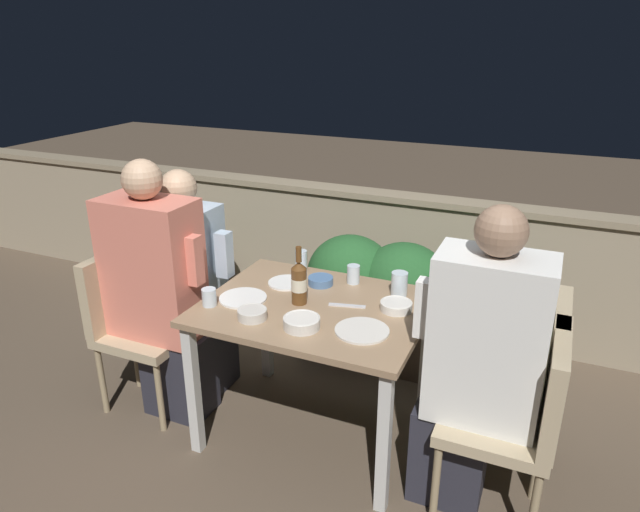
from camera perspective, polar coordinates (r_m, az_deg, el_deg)
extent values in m
plane|color=brown|center=(3.01, -0.48, -17.00)|extent=(16.00, 16.00, 0.00)
cube|color=gray|center=(3.86, 7.36, -0.61)|extent=(9.00, 0.14, 0.87)
cube|color=gray|center=(3.71, 7.69, 5.87)|extent=(9.00, 0.18, 0.04)
cube|color=#937556|center=(2.64, -0.52, -5.20)|extent=(1.02, 0.80, 0.03)
cube|color=silver|center=(2.76, -12.55, -12.91)|extent=(0.05, 0.05, 0.67)
cube|color=silver|center=(2.42, 6.41, -18.10)|extent=(0.05, 0.05, 0.67)
cube|color=silver|center=(3.26, -5.40, -6.71)|extent=(0.05, 0.05, 0.67)
cube|color=silver|center=(2.98, 10.54, -9.97)|extent=(0.05, 0.05, 0.67)
cube|color=brown|center=(3.49, 8.10, -8.49)|extent=(1.20, 0.36, 0.28)
ellipsoid|color=#235628|center=(3.41, 3.10, -2.08)|extent=(0.54, 0.47, 0.51)
ellipsoid|color=#235628|center=(3.32, 8.43, -2.98)|extent=(0.54, 0.47, 0.51)
ellipsoid|color=#235628|center=(3.27, 14.01, -3.88)|extent=(0.54, 0.47, 0.51)
cube|color=tan|center=(3.11, -16.69, -7.41)|extent=(0.43, 0.43, 0.05)
cube|color=tan|center=(3.13, -19.81, -3.03)|extent=(0.06, 0.43, 0.40)
cylinder|color=#9E8966|center=(3.22, -20.96, -11.49)|extent=(0.03, 0.03, 0.39)
cylinder|color=#9E8966|center=(3.00, -15.72, -13.41)|extent=(0.03, 0.03, 0.39)
cylinder|color=#9E8966|center=(3.45, -16.75, -8.64)|extent=(0.03, 0.03, 0.39)
cylinder|color=#9E8966|center=(3.24, -11.63, -10.16)|extent=(0.03, 0.03, 0.39)
cube|color=#282833|center=(3.11, -13.85, -11.27)|extent=(0.33, 0.23, 0.44)
cube|color=#E07A66|center=(2.91, -16.41, -1.21)|extent=(0.47, 0.26, 0.70)
cube|color=#E07A66|center=(2.73, -12.54, -0.41)|extent=(0.07, 0.07, 0.24)
sphere|color=tan|center=(2.78, -17.38, 7.33)|extent=(0.19, 0.19, 0.19)
cube|color=tan|center=(3.29, -13.85, -5.47)|extent=(0.43, 0.43, 0.05)
cube|color=tan|center=(3.31, -16.82, -1.34)|extent=(0.06, 0.43, 0.40)
cylinder|color=#9E8966|center=(3.38, -17.94, -9.44)|extent=(0.03, 0.03, 0.39)
cylinder|color=#9E8966|center=(3.17, -12.78, -11.06)|extent=(0.03, 0.03, 0.39)
cylinder|color=#9E8966|center=(3.62, -14.15, -6.81)|extent=(0.03, 0.03, 0.39)
cylinder|color=#9E8966|center=(3.43, -9.17, -8.12)|extent=(0.03, 0.03, 0.39)
cube|color=#282833|center=(3.29, -11.14, -9.10)|extent=(0.25, 0.23, 0.44)
cube|color=silver|center=(3.12, -13.34, -0.40)|extent=(0.36, 0.26, 0.60)
cube|color=silver|center=(2.96, -9.55, 0.17)|extent=(0.07, 0.07, 0.24)
sphere|color=tan|center=(3.00, -13.99, 6.62)|extent=(0.19, 0.19, 0.19)
cube|color=tan|center=(2.48, 17.18, -15.68)|extent=(0.43, 0.43, 0.05)
cube|color=tan|center=(2.35, 22.45, -12.01)|extent=(0.06, 0.43, 0.40)
cylinder|color=#9E8966|center=(2.49, 11.48, -21.44)|extent=(0.03, 0.03, 0.39)
cylinder|color=#9E8966|center=(2.77, 13.25, -16.47)|extent=(0.03, 0.03, 0.39)
cylinder|color=#9E8966|center=(2.76, 21.15, -17.74)|extent=(0.03, 0.03, 0.39)
cube|color=#282833|center=(2.61, 12.80, -18.47)|extent=(0.30, 0.23, 0.44)
cube|color=white|center=(2.28, 16.44, -8.00)|extent=(0.43, 0.26, 0.68)
cube|color=white|center=(2.28, 10.43, -5.16)|extent=(0.07, 0.07, 0.24)
sphere|color=#99755B|center=(2.11, 17.67, 2.40)|extent=(0.19, 0.19, 0.19)
cube|color=tan|center=(2.73, 17.91, -12.02)|extent=(0.43, 0.43, 0.05)
cube|color=tan|center=(2.61, 22.63, -8.53)|extent=(0.06, 0.43, 0.40)
cylinder|color=#9E8966|center=(2.72, 12.84, -17.31)|extent=(0.03, 0.03, 0.39)
cylinder|color=#9E8966|center=(2.70, 20.94, -18.61)|extent=(0.03, 0.03, 0.39)
cylinder|color=#9E8966|center=(3.01, 14.29, -13.12)|extent=(0.03, 0.03, 0.39)
cylinder|color=#9E8966|center=(3.00, 21.44, -14.24)|extent=(0.03, 0.03, 0.39)
cylinder|color=brown|center=(2.61, -2.10, -3.01)|extent=(0.07, 0.07, 0.17)
cylinder|color=beige|center=(2.61, -2.10, -2.84)|extent=(0.07, 0.07, 0.06)
cone|color=brown|center=(2.57, -2.13, -0.93)|extent=(0.07, 0.07, 0.03)
cylinder|color=brown|center=(2.55, -2.15, 0.17)|extent=(0.03, 0.03, 0.07)
cylinder|color=silver|center=(2.41, 4.22, -7.45)|extent=(0.23, 0.23, 0.01)
cylinder|color=white|center=(2.71, -7.71, -4.18)|extent=(0.22, 0.22, 0.01)
cylinder|color=white|center=(2.85, -3.34, -2.68)|extent=(0.19, 0.19, 0.01)
cylinder|color=silver|center=(2.60, 7.63, -4.98)|extent=(0.14, 0.14, 0.04)
torus|color=silver|center=(2.59, 7.64, -4.67)|extent=(0.14, 0.14, 0.01)
cylinder|color=#4C709E|center=(2.83, 0.06, -2.49)|extent=(0.13, 0.13, 0.04)
torus|color=#4C709E|center=(2.82, 0.06, -2.21)|extent=(0.13, 0.13, 0.01)
cylinder|color=silver|center=(2.43, -1.85, -6.68)|extent=(0.16, 0.16, 0.05)
torus|color=silver|center=(2.42, -1.85, -6.27)|extent=(0.16, 0.16, 0.01)
cylinder|color=beige|center=(2.52, -6.80, -5.77)|extent=(0.13, 0.13, 0.04)
torus|color=beige|center=(2.51, -6.81, -5.41)|extent=(0.13, 0.13, 0.01)
cylinder|color=silver|center=(2.66, -11.03, -4.06)|extent=(0.07, 0.07, 0.08)
cylinder|color=silver|center=(2.97, -1.90, -0.49)|extent=(0.06, 0.06, 0.11)
cylinder|color=silver|center=(2.73, 7.94, -2.77)|extent=(0.08, 0.08, 0.11)
cylinder|color=silver|center=(2.84, 3.36, -1.83)|extent=(0.06, 0.06, 0.09)
cube|color=silver|center=(2.62, 2.73, -4.98)|extent=(0.17, 0.06, 0.01)
cylinder|color=#9E5638|center=(4.08, -11.24, -4.84)|extent=(0.29, 0.29, 0.18)
cylinder|color=#47331E|center=(4.01, -11.42, -2.64)|extent=(0.04, 0.04, 0.16)
ellipsoid|color=#235628|center=(3.92, -11.68, 0.65)|extent=(0.41, 0.41, 0.37)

